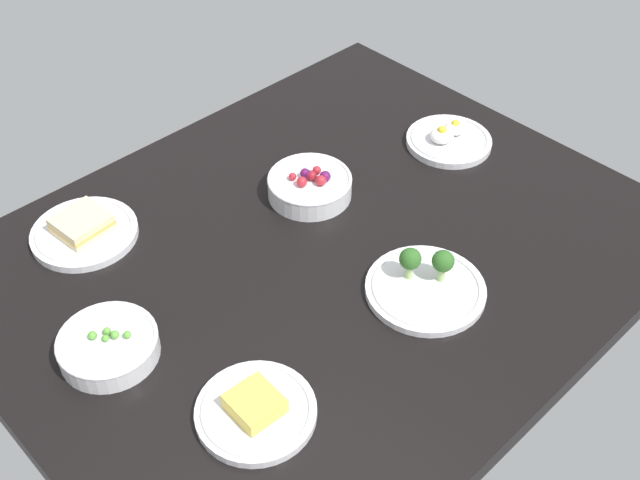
{
  "coord_description": "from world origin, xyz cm",
  "views": [
    {
      "loc": [
        -72.24,
        -75.42,
        102.57
      ],
      "look_at": [
        0.0,
        0.0,
        6.0
      ],
      "focal_mm": 44.21,
      "sensor_mm": 36.0,
      "label": 1
    }
  ],
  "objects_px": {
    "plate_broccoli": "(426,285)",
    "bowl_peas": "(108,345)",
    "bowl_berries": "(310,185)",
    "plate_eggs": "(449,139)",
    "plate_sandwich": "(84,230)",
    "plate_cheese": "(256,410)"
  },
  "relations": [
    {
      "from": "plate_cheese",
      "to": "bowl_berries",
      "type": "relative_size",
      "value": 1.1
    },
    {
      "from": "bowl_berries",
      "to": "plate_eggs",
      "type": "relative_size",
      "value": 0.92
    },
    {
      "from": "plate_sandwich",
      "to": "bowl_peas",
      "type": "bearing_deg",
      "value": -113.72
    },
    {
      "from": "plate_sandwich",
      "to": "plate_broccoli",
      "type": "bearing_deg",
      "value": -56.48
    },
    {
      "from": "plate_broccoli",
      "to": "plate_eggs",
      "type": "xyz_separation_m",
      "value": [
        0.36,
        0.25,
        -0.0
      ]
    },
    {
      "from": "bowl_berries",
      "to": "plate_broccoli",
      "type": "xyz_separation_m",
      "value": [
        -0.03,
        -0.33,
        -0.01
      ]
    },
    {
      "from": "plate_sandwich",
      "to": "bowl_peas",
      "type": "height_order",
      "value": "bowl_peas"
    },
    {
      "from": "bowl_peas",
      "to": "plate_eggs",
      "type": "bearing_deg",
      "value": -0.55
    },
    {
      "from": "plate_broccoli",
      "to": "bowl_peas",
      "type": "relative_size",
      "value": 1.3
    },
    {
      "from": "plate_sandwich",
      "to": "plate_eggs",
      "type": "height_order",
      "value": "plate_eggs"
    },
    {
      "from": "plate_eggs",
      "to": "bowl_peas",
      "type": "bearing_deg",
      "value": 179.45
    },
    {
      "from": "plate_sandwich",
      "to": "plate_broccoli",
      "type": "distance_m",
      "value": 0.63
    },
    {
      "from": "plate_broccoli",
      "to": "plate_eggs",
      "type": "bearing_deg",
      "value": 34.27
    },
    {
      "from": "bowl_peas",
      "to": "plate_eggs",
      "type": "xyz_separation_m",
      "value": [
        0.83,
        -0.01,
        -0.01
      ]
    },
    {
      "from": "plate_sandwich",
      "to": "plate_eggs",
      "type": "distance_m",
      "value": 0.77
    },
    {
      "from": "plate_eggs",
      "to": "plate_broccoli",
      "type": "bearing_deg",
      "value": -145.73
    },
    {
      "from": "plate_sandwich",
      "to": "bowl_berries",
      "type": "relative_size",
      "value": 1.19
    },
    {
      "from": "plate_broccoli",
      "to": "bowl_peas",
      "type": "xyz_separation_m",
      "value": [
        -0.47,
        0.26,
        0.01
      ]
    },
    {
      "from": "bowl_peas",
      "to": "plate_eggs",
      "type": "height_order",
      "value": "same"
    },
    {
      "from": "plate_sandwich",
      "to": "plate_broccoli",
      "type": "xyz_separation_m",
      "value": [
        0.35,
        -0.53,
        0.0
      ]
    },
    {
      "from": "plate_cheese",
      "to": "plate_eggs",
      "type": "relative_size",
      "value": 1.01
    },
    {
      "from": "plate_eggs",
      "to": "bowl_berries",
      "type": "bearing_deg",
      "value": 166.54
    }
  ]
}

